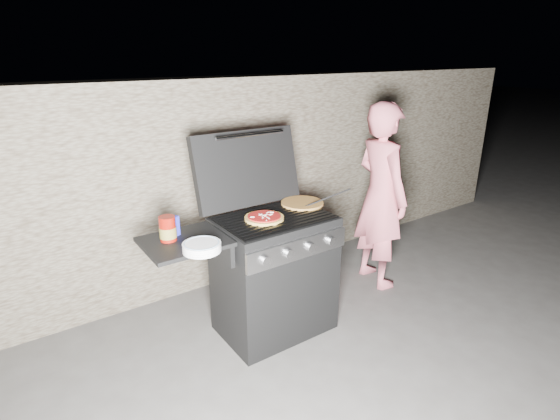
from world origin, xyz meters
TOP-DOWN VIEW (x-y plane):
  - ground at (0.00, 0.00)m, footprint 50.00×50.00m
  - stone_wall at (0.00, 1.05)m, footprint 8.00×0.35m
  - gas_grill at (-0.25, 0.00)m, footprint 1.34×0.79m
  - pizza_topped at (-0.08, -0.00)m, footprint 0.30×0.30m
  - pizza_plain at (0.32, 0.10)m, footprint 0.42×0.42m
  - sauce_jar at (-0.75, 0.05)m, footprint 0.12×0.12m
  - blue_carton at (-0.69, 0.09)m, footprint 0.07×0.06m
  - plate_stack at (-0.65, -0.21)m, footprint 0.26×0.26m
  - person at (1.19, 0.10)m, footprint 0.48×0.65m
  - tongs at (0.48, 0.00)m, footprint 0.45×0.05m

SIDE VIEW (x-z plane):
  - ground at x=0.00m, z-range 0.00..0.00m
  - gas_grill at x=-0.25m, z-range 0.00..0.91m
  - person at x=1.19m, z-range 0.00..1.63m
  - stone_wall at x=0.00m, z-range 0.00..1.80m
  - pizza_plain at x=0.32m, z-range 0.91..0.93m
  - pizza_topped at x=-0.08m, z-range 0.91..0.94m
  - plate_stack at x=-0.65m, z-range 0.90..0.95m
  - tongs at x=0.48m, z-range 0.91..1.00m
  - blue_carton at x=-0.69m, z-range 0.90..1.03m
  - sauce_jar at x=-0.75m, z-range 0.90..1.06m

